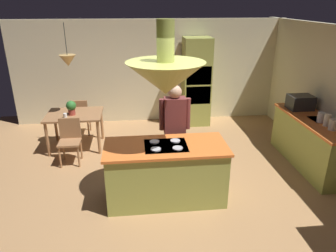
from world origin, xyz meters
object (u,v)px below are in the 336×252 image
Objects in this scene: dining_table at (75,118)px; potted_plant_on_table at (71,107)px; chair_by_back_wall at (80,115)px; oven_tower at (196,82)px; canister_tea at (321,117)px; cup_on_table at (65,115)px; person_at_island at (175,126)px; kitchen_island at (166,172)px; microwave_on_counter at (300,102)px; chair_facing_island at (70,138)px; canister_flour at (333,125)px; canister_sugar at (327,120)px.

potted_plant_on_table reaches higher than dining_table.
chair_by_back_wall is 0.84m from potted_plant_on_table.
oven_tower is 3.12m from canister_tea.
cup_on_table is 4.84m from canister_tea.
person_at_island reaches higher than canister_tea.
oven_tower is at bearing 123.95° from canister_tea.
microwave_on_counter is (2.84, 1.40, 0.60)m from kitchen_island.
dining_table is 0.68× the size of person_at_island.
person_at_island is 8.93× the size of canister_tea.
person_at_island is at bearing -36.21° from dining_table.
chair_facing_island is 1.00× the size of chair_by_back_wall.
canister_flour reaches higher than dining_table.
canister_sugar reaches higher than cup_on_table.
microwave_on_counter reaches higher than chair_facing_island.
kitchen_island is 0.88m from person_at_island.
canister_sugar is at bearing 153.31° from chair_by_back_wall.
canister_tea is (4.67, -1.22, 0.22)m from cup_on_table.
chair_by_back_wall is (-2.80, -0.48, -0.57)m from oven_tower.
person_at_island reaches higher than potted_plant_on_table.
canister_flour is at bearing -21.64° from dining_table.
person_at_island is at bearing 175.38° from canister_sugar.
dining_table is 6.14× the size of canister_flour.
chair_facing_island is 4.00× the size of canister_sugar.
canister_tea is at bearing -0.69° from person_at_island.
dining_table is at bearing 58.69° from cup_on_table.
canister_flour reaches higher than potted_plant_on_table.
oven_tower is 3.27m from canister_sugar.
potted_plant_on_table is (-0.03, -0.07, 0.27)m from dining_table.
person_at_island is at bearing -34.50° from potted_plant_on_table.
canister_sugar reaches higher than chair_by_back_wall.
person_at_island is at bearing 132.91° from chair_by_back_wall.
chair_by_back_wall is (0.00, 1.32, 0.00)m from chair_facing_island.
person_at_island is (0.23, 0.69, 0.49)m from kitchen_island.
person_at_island is at bearing 71.93° from kitchen_island.
microwave_on_counter is at bearing 90.00° from canister_sugar.
canister_tea is at bearing 155.15° from chair_by_back_wall.
microwave_on_counter reaches higher than cup_on_table.
canister_flour is 0.98× the size of canister_tea.
person_at_island is 1.92× the size of chair_by_back_wall.
chair_by_back_wall is at bearing 87.75° from potted_plant_on_table.
canister_tea is (4.54, -0.78, 0.52)m from chair_facing_island.
oven_tower reaches higher than canister_flour.
microwave_on_counter is (4.54, -0.04, 0.56)m from chair_facing_island.
dining_table is 1.30× the size of chair_facing_island.
kitchen_island is at bearing -108.07° from person_at_island.
microwave_on_counter is at bearing 90.00° from canister_tea.
kitchen_island is at bearing -45.71° from cup_on_table.
kitchen_island is 2.23m from chair_facing_island.
cup_on_table is (-2.93, -1.36, -0.27)m from oven_tower.
kitchen_island is 2.71m from potted_plant_on_table.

